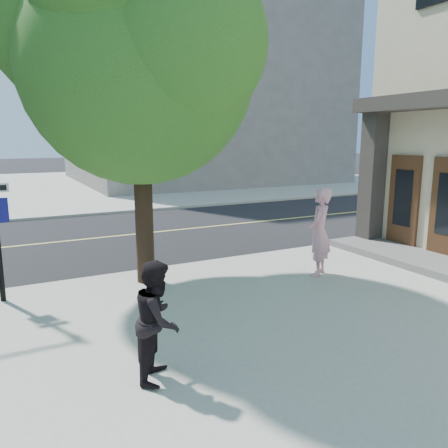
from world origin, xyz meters
TOP-DOWN VIEW (x-y plane):
  - ground at (0.00, 0.00)m, footprint 140.00×140.00m
  - road_ew at (0.00, 4.50)m, footprint 140.00×9.00m
  - sidewalk_ne at (13.50, 21.50)m, footprint 29.00×25.00m
  - filler_ne at (14.00, 22.00)m, footprint 18.00×16.00m
  - man_on_phone at (6.24, -2.33)m, footprint 0.90×0.86m
  - pedestrian at (1.43, -4.91)m, footprint 0.94×0.99m
  - street_tree at (2.63, -0.91)m, footprint 6.02×5.47m

SIDE VIEW (x-z plane):
  - ground at x=0.00m, z-range 0.00..0.00m
  - road_ew at x=0.00m, z-range 0.00..0.01m
  - sidewalk_ne at x=13.50m, z-range 0.00..0.12m
  - pedestrian at x=1.43m, z-range 0.12..1.74m
  - man_on_phone at x=6.24m, z-range 0.12..2.19m
  - street_tree at x=2.63m, z-range 1.28..9.27m
  - filler_ne at x=14.00m, z-range 0.12..14.12m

